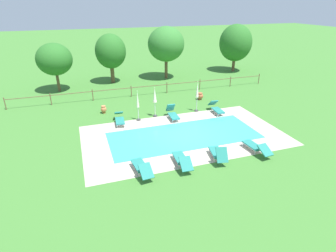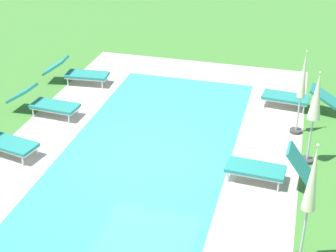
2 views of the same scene
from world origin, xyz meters
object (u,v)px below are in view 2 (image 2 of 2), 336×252
at_px(sun_lounger_north_near_steps, 78,72).
at_px(sun_lounger_north_far, 268,168).
at_px(patio_umbrella_closed_row_mid_west, 311,189).
at_px(patio_umbrella_closed_row_mid_east, 302,84).
at_px(sun_lounger_south_mid, 2,138).
at_px(patio_umbrella_closed_row_west, 316,103).
at_px(sun_lounger_south_far, 297,97).
at_px(sun_lounger_north_end, 45,103).

xyz_separation_m(sun_lounger_north_near_steps, sun_lounger_north_far, (3.92, 6.23, 0.03)).
height_order(patio_umbrella_closed_row_mid_west, patio_umbrella_closed_row_mid_east, patio_umbrella_closed_row_mid_west).
bearing_deg(sun_lounger_south_mid, patio_umbrella_closed_row_west, 101.99).
bearing_deg(sun_lounger_south_far, sun_lounger_north_end, -71.88).
height_order(sun_lounger_south_far, patio_umbrella_closed_row_mid_east, patio_umbrella_closed_row_mid_east).
height_order(sun_lounger_north_end, patio_umbrella_closed_row_mid_east, patio_umbrella_closed_row_mid_east).
distance_m(patio_umbrella_closed_row_west, patio_umbrella_closed_row_mid_east, 1.42).
bearing_deg(patio_umbrella_closed_row_mid_west, sun_lounger_south_mid, -105.09).
bearing_deg(sun_lounger_north_near_steps, patio_umbrella_closed_row_mid_west, 48.55).
bearing_deg(sun_lounger_north_end, sun_lounger_north_far, 74.54).
height_order(sun_lounger_north_far, sun_lounger_south_far, sun_lounger_north_far).
height_order(sun_lounger_south_far, patio_umbrella_closed_row_west, patio_umbrella_closed_row_west).
bearing_deg(patio_umbrella_closed_row_mid_west, patio_umbrella_closed_row_mid_east, -176.44).
bearing_deg(patio_umbrella_closed_row_west, patio_umbrella_closed_row_mid_west, -0.37).
xyz_separation_m(sun_lounger_north_far, patio_umbrella_closed_row_mid_west, (2.30, 0.82, 1.19)).
bearing_deg(sun_lounger_south_far, sun_lounger_north_far, -6.30).
height_order(sun_lounger_north_near_steps, sun_lounger_south_mid, sun_lounger_south_mid).
xyz_separation_m(sun_lounger_north_near_steps, sun_lounger_south_far, (0.02, 6.66, -0.01)).
bearing_deg(patio_umbrella_closed_row_mid_east, sun_lounger_south_far, -176.46).
xyz_separation_m(sun_lounger_south_far, patio_umbrella_closed_row_mid_east, (1.40, 0.09, 1.01)).
height_order(sun_lounger_north_near_steps, patio_umbrella_closed_row_west, patio_umbrella_closed_row_west).
distance_m(sun_lounger_north_near_steps, sun_lounger_south_mid, 4.31).
relative_size(patio_umbrella_closed_row_mid_west, patio_umbrella_closed_row_mid_east, 1.09).
bearing_deg(sun_lounger_north_far, patio_umbrella_closed_row_mid_west, 19.49).
xyz_separation_m(sun_lounger_south_far, patio_umbrella_closed_row_mid_west, (6.20, 0.39, 1.22)).
relative_size(sun_lounger_north_end, patio_umbrella_closed_row_west, 0.90).
bearing_deg(sun_lounger_north_near_steps, patio_umbrella_closed_row_mid_east, 78.11).
height_order(sun_lounger_north_near_steps, sun_lounger_north_end, sun_lounger_north_near_steps).
bearing_deg(sun_lounger_south_far, patio_umbrella_closed_row_west, 8.37).
relative_size(sun_lounger_north_end, sun_lounger_south_far, 0.99).
relative_size(sun_lounger_north_near_steps, sun_lounger_south_mid, 1.09).
bearing_deg(patio_umbrella_closed_row_mid_east, sun_lounger_north_end, -83.43).
bearing_deg(patio_umbrella_closed_row_west, sun_lounger_north_end, -94.83).
relative_size(sun_lounger_north_near_steps, patio_umbrella_closed_row_mid_west, 0.84).
xyz_separation_m(sun_lounger_south_mid, patio_umbrella_closed_row_west, (-1.51, 7.13, 1.15)).
distance_m(sun_lounger_north_far, sun_lounger_south_mid, 6.30).
bearing_deg(sun_lounger_north_end, sun_lounger_south_far, 108.12).
relative_size(sun_lounger_south_far, patio_umbrella_closed_row_west, 0.91).
bearing_deg(patio_umbrella_closed_row_mid_west, sun_lounger_south_far, -176.44).
xyz_separation_m(sun_lounger_north_far, sun_lounger_north_end, (-1.72, -6.22, -0.03)).
height_order(sun_lounger_north_end, sun_lounger_south_mid, sun_lounger_south_mid).
relative_size(sun_lounger_north_near_steps, sun_lounger_south_far, 0.98).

